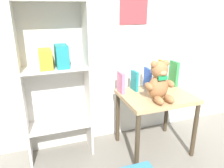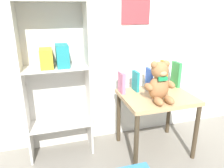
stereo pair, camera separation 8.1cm
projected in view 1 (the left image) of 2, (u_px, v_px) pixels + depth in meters
name	position (u px, v px, depth m)	size (l,w,h in m)	color
wall_back	(133.00, 13.00, 2.07)	(4.80, 0.07, 2.50)	silver
bookshelf_side	(53.00, 56.00, 1.81)	(0.56, 0.26, 1.66)	beige
display_table	(156.00, 103.00, 2.00)	(0.63, 0.52, 0.56)	tan
teddy_bear	(159.00, 82.00, 1.82)	(0.26, 0.24, 0.34)	#99663D
book_standing_pink	(121.00, 82.00, 1.98)	(0.03, 0.12, 0.19)	#D17093
book_standing_teal	(135.00, 81.00, 2.04)	(0.03, 0.12, 0.19)	teal
book_standing_blue	(148.00, 78.00, 2.09)	(0.02, 0.13, 0.20)	#2D51B7
book_standing_orange	(162.00, 74.00, 2.11)	(0.02, 0.13, 0.27)	orange
book_standing_green	(174.00, 73.00, 2.16)	(0.03, 0.12, 0.25)	#33934C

